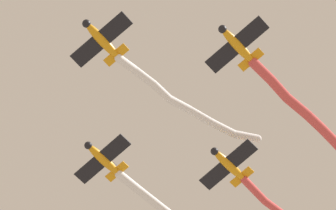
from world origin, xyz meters
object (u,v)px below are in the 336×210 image
airplane_lead (102,40)px  airplane_slot (228,164)px  airplane_left_wing (237,45)px  airplane_right_wing (103,159)px

airplane_lead → airplane_slot: 16.90m
airplane_lead → airplane_left_wing: 11.95m
airplane_left_wing → airplane_right_wing: (-11.96, 11.93, 0.70)m
airplane_lead → airplane_right_wing: 11.95m
airplane_left_wing → airplane_right_wing: 16.91m
airplane_left_wing → airplane_lead: bearing=-45.6°
airplane_lead → airplane_left_wing: (11.94, 0.02, -0.40)m
airplane_right_wing → airplane_slot: bearing=134.5°
airplane_left_wing → airplane_slot: (-0.02, 11.95, 0.20)m
airplane_right_wing → airplane_lead: bearing=44.6°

